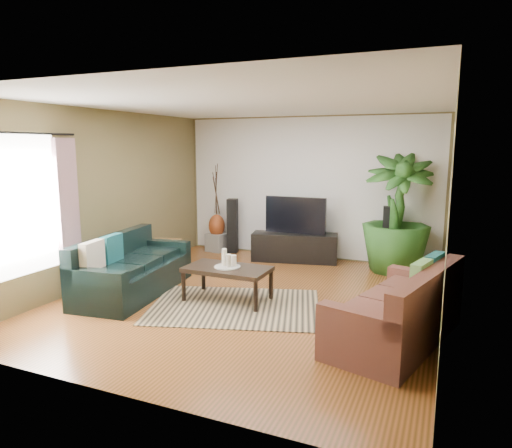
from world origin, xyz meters
The scene contains 27 objects.
floor centered at (0.00, 0.00, 0.00)m, with size 5.50×5.50×0.00m, color brown.
ceiling centered at (0.00, 0.00, 2.70)m, with size 5.50×5.50×0.00m, color white.
wall_back centered at (0.00, 2.75, 1.35)m, with size 5.00×5.00×0.00m, color brown.
wall_front centered at (0.00, -2.75, 1.35)m, with size 5.00×5.00×0.00m, color brown.
wall_left centered at (-2.50, 0.00, 1.35)m, with size 5.50×5.50×0.00m, color brown.
wall_right centered at (2.50, 0.00, 1.35)m, with size 5.50×5.50×0.00m, color brown.
backwall_panel centered at (0.00, 2.74, 1.35)m, with size 4.90×4.90×0.00m, color white.
window_pane centered at (-2.48, -1.60, 1.40)m, with size 1.80×1.80×0.00m, color white.
curtain_far centered at (-2.43, -0.85, 1.15)m, with size 0.08×0.35×2.20m, color gray.
curtain_rod centered at (-2.43, -1.60, 2.30)m, with size 0.03×0.03×1.90m, color black.
sofa_left centered at (-1.69, -0.39, 0.42)m, with size 2.07×0.89×0.85m, color black.
sofa_right centered at (2.03, -0.63, 0.42)m, with size 1.95×0.88×0.85m, color brown.
area_rug centered at (-0.07, -0.36, 0.01)m, with size 2.25×1.59×0.01m, color tan.
coffee_table centered at (-0.28, -0.16, 0.24)m, with size 1.17×0.64×0.48m, color black.
candle_tray centered at (-0.28, -0.16, 0.49)m, with size 0.36×0.36×0.02m, color #9A9A95.
candle_tall centered at (-0.34, -0.13, 0.61)m, with size 0.07×0.07×0.23m, color beige.
candle_mid centered at (-0.24, -0.20, 0.58)m, with size 0.07×0.07×0.18m, color beige.
candle_short centered at (-0.21, -0.10, 0.57)m, with size 0.07×0.07×0.15m, color white.
tv_stand centered at (-0.11, 2.32, 0.26)m, with size 1.58×0.47×0.53m, color black.
television centered at (-0.11, 2.34, 0.87)m, with size 1.16×0.06×0.69m, color black.
speaker_left centered at (-1.49, 2.50, 0.55)m, with size 0.20×0.22×1.09m, color black.
speaker_right centered at (1.56, 2.44, 0.55)m, with size 0.20×0.22×1.11m, color black.
potted_plant centered at (1.70, 2.31, 1.01)m, with size 1.13×1.13×2.03m, color #24551C.
plant_pot centered at (1.70, 2.31, 0.15)m, with size 0.37×0.37×0.29m, color black.
pedestal centered at (-1.85, 2.50, 0.18)m, with size 0.36×0.36×0.36m, color gray.
vase centered at (-1.85, 2.50, 0.53)m, with size 0.33×0.33×0.46m, color brown.
side_table centered at (-1.99, 0.81, 0.26)m, with size 0.50×0.50×0.53m, color brown.
Camera 1 is at (2.49, -5.66, 2.14)m, focal length 32.00 mm.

